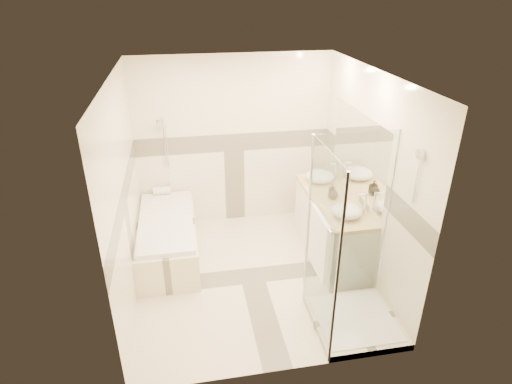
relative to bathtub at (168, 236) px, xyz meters
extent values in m
cube|color=beige|center=(1.02, -0.65, -0.31)|extent=(2.80, 3.00, 0.01)
cube|color=white|center=(1.02, -0.65, 2.20)|extent=(2.80, 3.00, 0.01)
cube|color=beige|center=(1.02, 0.85, 0.94)|extent=(2.80, 0.01, 2.50)
cube|color=beige|center=(1.02, -2.15, 0.94)|extent=(2.80, 0.01, 2.50)
cube|color=beige|center=(-0.38, -0.65, 0.94)|extent=(0.01, 3.00, 2.50)
cube|color=beige|center=(2.43, -0.65, 0.94)|extent=(0.01, 3.00, 2.50)
cube|color=white|center=(2.41, -0.35, 1.14)|extent=(0.01, 1.60, 1.00)
cylinder|color=silver|center=(0.05, 0.82, 1.04)|extent=(0.02, 0.02, 0.70)
cube|color=beige|center=(0.00, 0.00, -0.06)|extent=(0.75, 1.70, 0.50)
cube|color=white|center=(0.00, 0.00, 0.22)|extent=(0.69, 1.60, 0.06)
ellipsoid|color=white|center=(0.00, 0.00, 0.17)|extent=(0.56, 1.40, 0.16)
cube|color=white|center=(2.15, -0.35, 0.09)|extent=(0.55, 1.60, 0.80)
cylinder|color=silver|center=(1.86, -0.75, 0.24)|extent=(0.01, 0.24, 0.01)
cylinder|color=silver|center=(1.86, 0.05, 0.24)|extent=(0.01, 0.24, 0.01)
cube|color=#DFB976|center=(2.15, -0.35, 0.52)|extent=(0.57, 1.62, 0.05)
cube|color=beige|center=(1.97, -1.70, -0.27)|extent=(0.90, 0.90, 0.08)
cube|color=white|center=(1.97, -1.70, -0.22)|extent=(0.80, 0.80, 0.01)
cube|color=white|center=(1.53, -1.70, 0.73)|extent=(0.01, 0.90, 2.00)
cube|color=white|center=(1.97, -1.26, 0.73)|extent=(0.90, 0.01, 2.00)
cylinder|color=silver|center=(1.52, -2.15, 0.73)|extent=(0.03, 0.03, 2.00)
cylinder|color=silver|center=(1.52, -1.25, 0.73)|extent=(0.03, 0.03, 2.00)
cylinder|color=silver|center=(2.42, -1.25, 0.73)|extent=(0.03, 0.03, 2.00)
cylinder|color=silver|center=(2.38, -1.70, 1.64)|extent=(0.03, 0.10, 0.10)
cylinder|color=silver|center=(1.49, -1.70, 1.09)|extent=(0.02, 0.60, 0.02)
cube|color=white|center=(1.49, -1.70, 0.79)|extent=(0.04, 0.48, 0.62)
ellipsoid|color=white|center=(2.13, 0.17, 0.62)|extent=(0.39, 0.39, 0.16)
ellipsoid|color=white|center=(2.13, -0.83, 0.62)|extent=(0.36, 0.36, 0.15)
cylinder|color=silver|center=(2.35, 0.17, 0.68)|extent=(0.03, 0.03, 0.27)
cylinder|color=silver|center=(2.31, 0.17, 0.79)|extent=(0.09, 0.02, 0.02)
cylinder|color=silver|center=(2.35, -0.83, 0.68)|extent=(0.03, 0.03, 0.28)
cylinder|color=silver|center=(2.30, -0.83, 0.81)|extent=(0.10, 0.02, 0.02)
imported|color=black|center=(2.13, -0.31, 0.63)|extent=(0.10, 0.11, 0.18)
imported|color=black|center=(2.13, -0.36, 0.62)|extent=(0.13, 0.13, 0.16)
cube|color=white|center=(2.13, 0.29, 0.58)|extent=(0.18, 0.28, 0.08)
cylinder|color=white|center=(-0.05, 0.76, 0.31)|extent=(0.25, 0.11, 0.11)
camera|label=1|loc=(0.30, -4.97, 3.03)|focal=30.00mm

